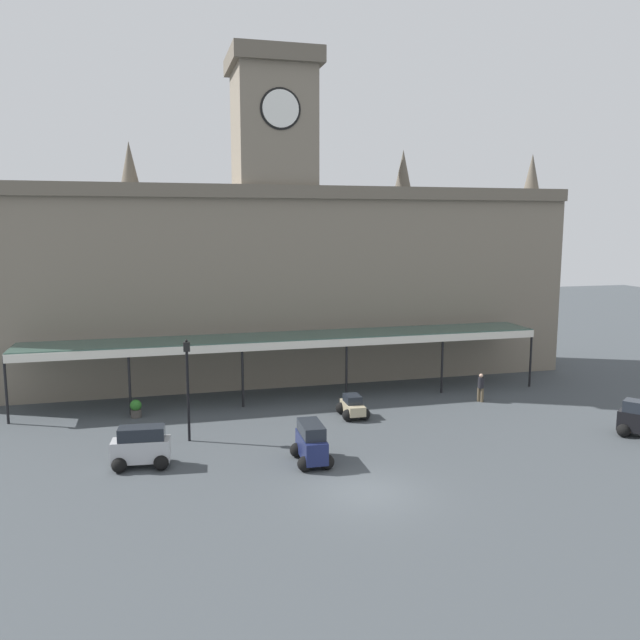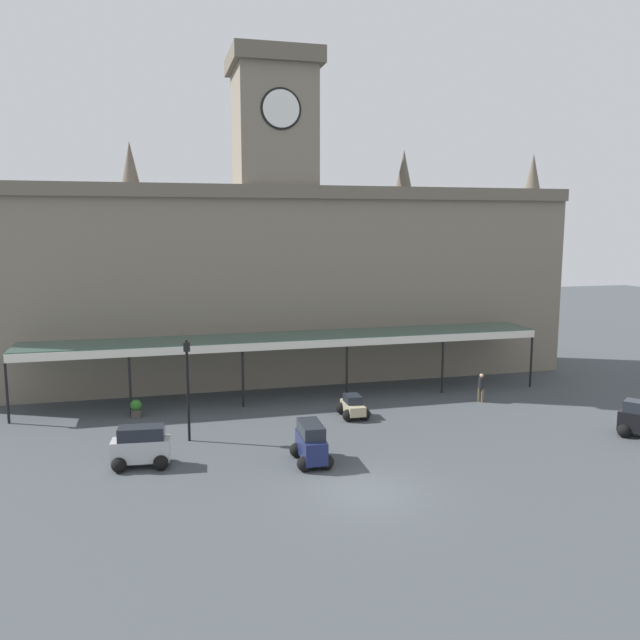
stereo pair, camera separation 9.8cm
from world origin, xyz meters
TOP-DOWN VIEW (x-y plane):
  - ground_plane at (0.00, 0.00)m, footprint 140.00×140.00m
  - station_building at (-0.00, 19.00)m, footprint 39.30×5.59m
  - entrance_canopy at (0.00, 14.09)m, footprint 30.59×3.26m
  - car_navy_van at (-1.36, 3.54)m, footprint 1.63×2.42m
  - car_silver_van at (-8.44, 4.88)m, footprint 2.48×1.74m
  - car_beige_sedan at (2.38, 9.46)m, footprint 1.55×2.07m
  - pedestrian_crossing_forecourt at (10.45, 10.41)m, footprint 0.34×0.35m
  - victorian_lamppost at (-6.30, 7.76)m, footprint 0.30×0.30m
  - traffic_cone at (16.62, 5.40)m, footprint 0.40×0.40m
  - planter_by_canopy at (-8.85, 12.32)m, footprint 0.60×0.60m

SIDE VIEW (x-z plane):
  - ground_plane at x=0.00m, z-range 0.00..0.00m
  - traffic_cone at x=16.62m, z-range 0.00..0.57m
  - planter_by_canopy at x=-8.85m, z-range 0.01..0.97m
  - car_beige_sedan at x=2.38m, z-range -0.09..1.10m
  - car_navy_van at x=-1.36m, z-range -0.08..1.69m
  - car_silver_van at x=-8.44m, z-range -0.08..1.69m
  - pedestrian_crossing_forecourt at x=10.45m, z-range 0.07..1.74m
  - victorian_lamppost at x=-6.30m, z-range 0.60..5.51m
  - entrance_canopy at x=0.00m, z-range 1.72..5.44m
  - station_building at x=0.00m, z-range -3.27..17.46m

